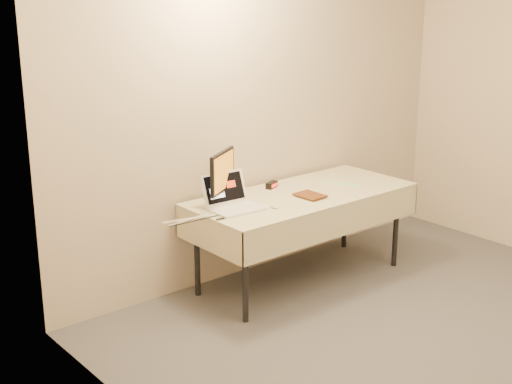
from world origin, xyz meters
TOP-DOWN VIEW (x-y plane):
  - back_wall at (0.00, 2.50)m, footprint 4.00×0.10m
  - table at (0.00, 2.05)m, footprint 1.86×0.81m
  - laptop at (-0.66, 2.10)m, footprint 0.39×0.37m
  - monitor at (-0.68, 2.19)m, footprint 0.36×0.23m
  - book at (-0.11, 1.93)m, footprint 0.17×0.03m
  - alarm_clock at (-0.09, 2.31)m, footprint 0.13×0.09m
  - clicker at (-0.42, 1.89)m, footprint 0.05×0.08m
  - paper_form at (0.44, 2.02)m, footprint 0.24×0.33m
  - usb_dongle at (-0.89, 1.94)m, footprint 0.06×0.02m

SIDE VIEW (x-z plane):
  - table at x=0.00m, z-range 0.31..1.05m
  - paper_form at x=0.44m, z-range 0.74..0.74m
  - usb_dongle at x=-0.89m, z-range 0.74..0.75m
  - clicker at x=-0.42m, z-range 0.74..0.76m
  - alarm_clock at x=-0.09m, z-range 0.74..0.79m
  - laptop at x=-0.66m, z-range 0.67..0.92m
  - book at x=-0.11m, z-range 0.74..0.96m
  - monitor at x=-0.68m, z-range 0.77..1.19m
  - back_wall at x=0.00m, z-range 0.00..2.70m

